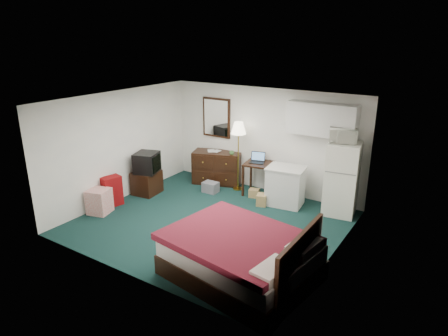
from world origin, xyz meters
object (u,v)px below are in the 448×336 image
Objects in this scene: bed at (241,257)px; tv_stand at (147,182)px; dresser at (217,167)px; desk at (258,178)px; fridge at (342,179)px; floor_lamp at (238,156)px; kitchen_counter at (285,187)px; suitcase at (112,191)px.

bed is 3.65× the size of tv_stand.
desk is (1.23, -0.09, -0.02)m from dresser.
fridge is at bearing -21.58° from dresser.
bed is (2.65, -3.29, -0.07)m from dresser.
bed is (1.42, -3.20, -0.04)m from desk.
floor_lamp is 1.08× the size of fridge.
desk is 2.03m from fridge.
floor_lamp is 2.17× the size of desk.
fridge reaches higher than dresser.
bed is (0.61, -2.97, -0.08)m from kitchen_counter.
suitcase is at bearing -128.04° from floor_lamp.
dresser is 1.80× the size of suitcase.
desk is 0.36× the size of bed.
fridge reaches higher than bed.
dresser reaches higher than suitcase.
kitchen_counter is (0.81, -0.23, 0.03)m from desk.
desk is 0.92× the size of kitchen_counter.
suitcase is (-4.41, -2.37, -0.44)m from fridge.
fridge is (1.99, -0.01, 0.39)m from desk.
desk is 3.39m from suitcase.
dresser is 0.56× the size of bed.
tv_stand is (-3.08, -1.20, -0.15)m from kitchen_counter.
dresser is 2.74m from suitcase.
kitchen_counter is (2.04, -0.31, 0.01)m from dresser.
floor_lamp is at bearing 171.29° from desk.
floor_lamp is 2.50× the size of suitcase.
tv_stand is (-1.03, -1.52, -0.14)m from dresser.
desk is at bearing 0.80° from floor_lamp.
floor_lamp is at bearing 65.12° from suitcase.
floor_lamp reaches higher than fridge.
kitchen_counter reaches higher than bed.
bed is at bearing 1.11° from suitcase.
floor_lamp is 3.79m from bed.
suitcase is (-0.15, -0.95, 0.07)m from tv_stand.
fridge is at bearing 87.98° from bed.
bed is 3.22× the size of suitcase.
desk is 1.31× the size of tv_stand.
tv_stand is at bearing -157.19° from desk.
suitcase is at bearing -153.81° from kitchen_counter.
floor_lamp reaches higher than tv_stand.
desk reaches higher than suitcase.
floor_lamp is at bearing 33.05° from tv_stand.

